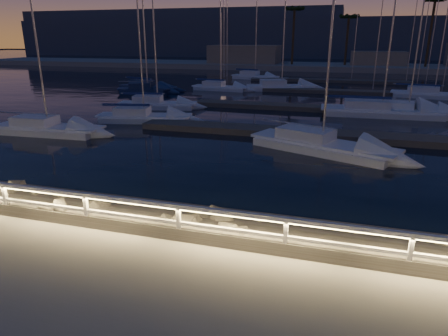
{
  "coord_description": "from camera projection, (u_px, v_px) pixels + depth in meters",
  "views": [
    {
      "loc": [
        2.1,
        -9.39,
        5.46
      ],
      "look_at": [
        -1.85,
        4.0,
        0.87
      ],
      "focal_mm": 32.0,
      "sensor_mm": 36.0,
      "label": 1
    }
  ],
  "objects": [
    {
      "name": "ground",
      "position": [
        248.0,
        249.0,
        10.82
      ],
      "size": [
        400.0,
        400.0,
        0.0
      ],
      "primitive_type": "plane",
      "color": "gray",
      "rests_on": "ground"
    },
    {
      "name": "harbor_water",
      "position": [
        319.0,
        105.0,
        39.57
      ],
      "size": [
        400.0,
        440.0,
        0.6
      ],
      "color": "black",
      "rests_on": "ground"
    },
    {
      "name": "guard_rail",
      "position": [
        246.0,
        222.0,
        10.6
      ],
      "size": [
        44.11,
        0.12,
        1.06
      ],
      "color": "white",
      "rests_on": "ground"
    },
    {
      "name": "riprap",
      "position": [
        367.0,
        247.0,
        11.32
      ],
      "size": [
        33.42,
        2.68,
        1.29
      ],
      "color": "#676258",
      "rests_on": "ground"
    },
    {
      "name": "floating_docks",
      "position": [
        321.0,
        98.0,
        40.56
      ],
      "size": [
        22.0,
        36.0,
        0.4
      ],
      "color": "#5F594F",
      "rests_on": "ground"
    },
    {
      "name": "far_shore",
      "position": [
        333.0,
        65.0,
        78.25
      ],
      "size": [
        160.0,
        14.0,
        5.2
      ],
      "color": "gray",
      "rests_on": "ground"
    },
    {
      "name": "palm_left",
      "position": [
        294.0,
        11.0,
        75.42
      ],
      "size": [
        3.0,
        3.0,
        11.2
      ],
      "color": "#4A3A22",
      "rests_on": "ground"
    },
    {
      "name": "palm_center",
      "position": [
        349.0,
        18.0,
        74.07
      ],
      "size": [
        3.0,
        3.0,
        9.7
      ],
      "color": "#4A3A22",
      "rests_on": "ground"
    },
    {
      "name": "palm_right",
      "position": [
        435.0,
        3.0,
        68.69
      ],
      "size": [
        3.0,
        3.0,
        12.2
      ],
      "color": "#4A3A22",
      "rests_on": "ground"
    },
    {
      "name": "distant_hills",
      "position": [
        274.0,
        39.0,
        137.12
      ],
      "size": [
        230.0,
        37.5,
        18.0
      ],
      "color": "#353F52",
      "rests_on": "ground"
    },
    {
      "name": "sailboat_a",
      "position": [
        156.0,
        104.0,
        35.57
      ],
      "size": [
        7.07,
        3.42,
        11.67
      ],
      "rotation": [
        0.0,
        0.0,
        0.22
      ],
      "color": "white",
      "rests_on": "ground"
    },
    {
      "name": "sailboat_b",
      "position": [
        46.0,
        127.0,
        26.23
      ],
      "size": [
        7.46,
        2.63,
        12.5
      ],
      "rotation": [
        0.0,
        0.0,
        0.05
      ],
      "color": "white",
      "rests_on": "ground"
    },
    {
      "name": "sailboat_c",
      "position": [
        319.0,
        143.0,
        22.28
      ],
      "size": [
        8.42,
        5.17,
        13.88
      ],
      "rotation": [
        0.0,
        0.0,
        -0.38
      ],
      "color": "white",
      "rests_on": "ground"
    },
    {
      "name": "sailboat_e",
      "position": [
        146.0,
        89.0,
        45.72
      ],
      "size": [
        6.85,
        4.39,
        11.45
      ],
      "rotation": [
        0.0,
        0.0,
        0.42
      ],
      "color": "navy",
      "rests_on": "ground"
    },
    {
      "name": "sailboat_f",
      "position": [
        142.0,
        116.0,
        30.01
      ],
      "size": [
        7.23,
        3.42,
        11.89
      ],
      "rotation": [
        0.0,
        0.0,
        0.2
      ],
      "color": "white",
      "rests_on": "ground"
    },
    {
      "name": "sailboat_g",
      "position": [
        405.0,
        111.0,
        32.27
      ],
      "size": [
        7.87,
        3.22,
        12.98
      ],
      "rotation": [
        0.0,
        0.0,
        -0.12
      ],
      "color": "white",
      "rests_on": "ground"
    },
    {
      "name": "sailboat_h",
      "position": [
        379.0,
        110.0,
        32.28
      ],
      "size": [
        9.69,
        3.29,
        16.17
      ],
      "rotation": [
        0.0,
        0.0,
        0.04
      ],
      "color": "white",
      "rests_on": "ground"
    },
    {
      "name": "sailboat_i",
      "position": [
        146.0,
        87.0,
        47.08
      ],
      "size": [
        7.78,
        4.29,
        12.86
      ],
      "rotation": [
        0.0,
        0.0,
        -0.3
      ],
      "color": "navy",
      "rests_on": "ground"
    },
    {
      "name": "sailboat_j",
      "position": [
        219.0,
        87.0,
        47.75
      ],
      "size": [
        7.0,
        2.67,
        11.65
      ],
      "rotation": [
        0.0,
        0.0,
        -0.09
      ],
      "color": "white",
      "rests_on": "ground"
    },
    {
      "name": "sailboat_l",
      "position": [
        432.0,
        94.0,
        41.8
      ],
      "size": [
        8.72,
        3.85,
        14.27
      ],
      "rotation": [
        0.0,
        0.0,
        -0.16
      ],
      "color": "white",
      "rests_on": "ground"
    },
    {
      "name": "sailboat_m",
      "position": [
        254.0,
        76.0,
        60.33
      ],
      "size": [
        7.53,
        3.87,
        12.43
      ],
      "rotation": [
        0.0,
        0.0,
        -0.26
      ],
      "color": "white",
      "rests_on": "ground"
    },
    {
      "name": "sailboat_n",
      "position": [
        280.0,
        86.0,
        47.8
      ],
      "size": [
        8.5,
        5.04,
        14.02
      ],
      "rotation": [
        0.0,
        0.0,
        0.36
      ],
      "color": "white",
      "rests_on": "ground"
    }
  ]
}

